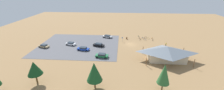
{
  "coord_description": "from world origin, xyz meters",
  "views": [
    {
      "loc": [
        3.78,
        60.43,
        24.17
      ],
      "look_at": [
        7.79,
        4.11,
        1.2
      ],
      "focal_mm": 23.59,
      "sensor_mm": 36.0,
      "label": 1
    }
  ],
  "objects_px": {
    "lot_sign": "(122,39)",
    "pine_east": "(164,74)",
    "bicycle_yellow_lone_east": "(148,38)",
    "bicycle_black_yard_center": "(153,40)",
    "bicycle_red_edge_north": "(140,39)",
    "bike_pavilion": "(167,52)",
    "bicycle_teal_mid_cluster": "(139,37)",
    "car_tan_second_row": "(44,46)",
    "pine_midwest": "(34,68)",
    "visitor_at_bikes": "(166,44)",
    "car_silver_near_entry": "(107,36)",
    "bicycle_white_front_row": "(145,40)",
    "car_white_back_corner": "(71,44)",
    "trash_bin": "(127,38)",
    "bicycle_orange_trailside": "(152,38)",
    "bicycle_purple_yard_right": "(145,37)",
    "bicycle_green_by_bin": "(140,40)",
    "bicycle_blue_back_row": "(143,38)",
    "car_blue_aisle_side": "(83,49)",
    "pine_far_east": "(94,72)",
    "car_black_by_curb": "(99,45)",
    "car_green_far_end": "(102,55)"
  },
  "relations": [
    {
      "from": "trash_bin",
      "to": "bicycle_teal_mid_cluster",
      "type": "relative_size",
      "value": 0.53
    },
    {
      "from": "bicycle_green_by_bin",
      "to": "car_blue_aisle_side",
      "type": "height_order",
      "value": "car_blue_aisle_side"
    },
    {
      "from": "lot_sign",
      "to": "bicycle_purple_yard_right",
      "type": "height_order",
      "value": "lot_sign"
    },
    {
      "from": "bicycle_blue_back_row",
      "to": "visitor_at_bikes",
      "type": "distance_m",
      "value": 12.47
    },
    {
      "from": "bicycle_green_by_bin",
      "to": "bicycle_black_yard_center",
      "type": "distance_m",
      "value": 5.66
    },
    {
      "from": "car_tan_second_row",
      "to": "car_blue_aisle_side",
      "type": "xyz_separation_m",
      "value": [
        -17.17,
        1.67,
        0.01
      ]
    },
    {
      "from": "bicycle_green_by_bin",
      "to": "car_white_back_corner",
      "type": "bearing_deg",
      "value": 14.56
    },
    {
      "from": "pine_far_east",
      "to": "bicycle_green_by_bin",
      "type": "distance_m",
      "value": 39.13
    },
    {
      "from": "pine_east",
      "to": "bicycle_yellow_lone_east",
      "type": "xyz_separation_m",
      "value": [
        -2.21,
        -37.81,
        -4.26
      ]
    },
    {
      "from": "bicycle_blue_back_row",
      "to": "car_tan_second_row",
      "type": "bearing_deg",
      "value": 18.09
    },
    {
      "from": "trash_bin",
      "to": "bicycle_white_front_row",
      "type": "distance_m",
      "value": 8.77
    },
    {
      "from": "bicycle_blue_back_row",
      "to": "bicycle_red_edge_north",
      "type": "xyz_separation_m",
      "value": [
        1.72,
        0.94,
        0.0
      ]
    },
    {
      "from": "car_black_by_curb",
      "to": "car_silver_near_entry",
      "type": "relative_size",
      "value": 1.02
    },
    {
      "from": "pine_far_east",
      "to": "bicycle_green_by_bin",
      "type": "xyz_separation_m",
      "value": [
        -15.24,
        -35.77,
        -4.38
      ]
    },
    {
      "from": "bicycle_blue_back_row",
      "to": "car_white_back_corner",
      "type": "height_order",
      "value": "car_white_back_corner"
    },
    {
      "from": "lot_sign",
      "to": "bicycle_yellow_lone_east",
      "type": "distance_m",
      "value": 13.17
    },
    {
      "from": "bicycle_red_edge_north",
      "to": "car_silver_near_entry",
      "type": "height_order",
      "value": "car_silver_near_entry"
    },
    {
      "from": "pine_midwest",
      "to": "visitor_at_bikes",
      "type": "height_order",
      "value": "pine_midwest"
    },
    {
      "from": "trash_bin",
      "to": "bicycle_purple_yard_right",
      "type": "height_order",
      "value": "trash_bin"
    },
    {
      "from": "lot_sign",
      "to": "pine_east",
      "type": "distance_m",
      "value": 34.68
    },
    {
      "from": "trash_bin",
      "to": "car_silver_near_entry",
      "type": "relative_size",
      "value": 0.18
    },
    {
      "from": "bicycle_yellow_lone_east",
      "to": "trash_bin",
      "type": "bearing_deg",
      "value": 5.34
    },
    {
      "from": "bicycle_orange_trailside",
      "to": "bicycle_red_edge_north",
      "type": "distance_m",
      "value": 6.05
    },
    {
      "from": "bicycle_black_yard_center",
      "to": "bicycle_red_edge_north",
      "type": "height_order",
      "value": "bicycle_black_yard_center"
    },
    {
      "from": "bicycle_blue_back_row",
      "to": "pine_midwest",
      "type": "bearing_deg",
      "value": 49.25
    },
    {
      "from": "bike_pavilion",
      "to": "bicycle_white_front_row",
      "type": "bearing_deg",
      "value": -76.92
    },
    {
      "from": "car_white_back_corner",
      "to": "bicycle_orange_trailside",
      "type": "bearing_deg",
      "value": -163.8
    },
    {
      "from": "pine_midwest",
      "to": "bicycle_purple_yard_right",
      "type": "height_order",
      "value": "pine_midwest"
    },
    {
      "from": "car_white_back_corner",
      "to": "bicycle_blue_back_row",
      "type": "bearing_deg",
      "value": -161.89
    },
    {
      "from": "car_silver_near_entry",
      "to": "car_blue_aisle_side",
      "type": "bearing_deg",
      "value": 63.13
    },
    {
      "from": "trash_bin",
      "to": "bicycle_black_yard_center",
      "type": "distance_m",
      "value": 12.18
    },
    {
      "from": "bicycle_teal_mid_cluster",
      "to": "bicycle_white_front_row",
      "type": "xyz_separation_m",
      "value": [
        -2.67,
        4.03,
        -0.0
      ]
    },
    {
      "from": "bicycle_teal_mid_cluster",
      "to": "bicycle_green_by_bin",
      "type": "bearing_deg",
      "value": 95.87
    },
    {
      "from": "lot_sign",
      "to": "car_blue_aisle_side",
      "type": "height_order",
      "value": "lot_sign"
    },
    {
      "from": "bicycle_white_front_row",
      "to": "car_white_back_corner",
      "type": "distance_m",
      "value": 34.11
    },
    {
      "from": "pine_midwest",
      "to": "visitor_at_bikes",
      "type": "relative_size",
      "value": 3.47
    },
    {
      "from": "bike_pavilion",
      "to": "pine_east",
      "type": "relative_size",
      "value": 2.11
    },
    {
      "from": "pine_midwest",
      "to": "car_silver_near_entry",
      "type": "xyz_separation_m",
      "value": [
        -14.8,
        -37.9,
        -3.92
      ]
    },
    {
      "from": "bicycle_orange_trailside",
      "to": "bicycle_red_edge_north",
      "type": "height_order",
      "value": "bicycle_orange_trailside"
    },
    {
      "from": "trash_bin",
      "to": "pine_far_east",
      "type": "height_order",
      "value": "pine_far_east"
    },
    {
      "from": "visitor_at_bikes",
      "to": "bicycle_blue_back_row",
      "type": "bearing_deg",
      "value": -48.22
    },
    {
      "from": "car_white_back_corner",
      "to": "car_tan_second_row",
      "type": "distance_m",
      "value": 10.92
    },
    {
      "from": "car_green_far_end",
      "to": "bicycle_yellow_lone_east",
      "type": "bearing_deg",
      "value": -132.63
    },
    {
      "from": "car_tan_second_row",
      "to": "bicycle_green_by_bin",
      "type": "bearing_deg",
      "value": -164.56
    },
    {
      "from": "bicycle_green_by_bin",
      "to": "bicycle_yellow_lone_east",
      "type": "distance_m",
      "value": 4.41
    },
    {
      "from": "bicycle_teal_mid_cluster",
      "to": "bicycle_black_yard_center",
      "type": "distance_m",
      "value": 7.4
    },
    {
      "from": "bicycle_orange_trailside",
      "to": "bicycle_white_front_row",
      "type": "xyz_separation_m",
      "value": [
        3.66,
        2.51,
        0.02
      ]
    },
    {
      "from": "bicycle_teal_mid_cluster",
      "to": "car_tan_second_row",
      "type": "distance_m",
      "value": 43.7
    },
    {
      "from": "pine_midwest",
      "to": "car_blue_aisle_side",
      "type": "height_order",
      "value": "pine_midwest"
    },
    {
      "from": "lot_sign",
      "to": "pine_far_east",
      "type": "distance_m",
      "value": 34.25
    }
  ]
}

